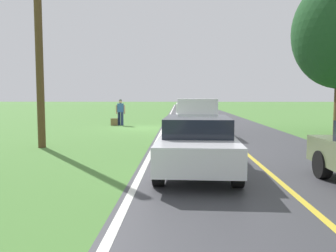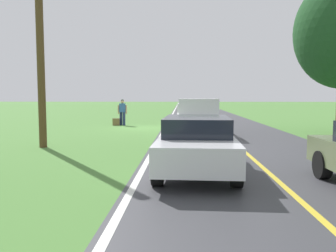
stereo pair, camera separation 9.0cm
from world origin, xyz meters
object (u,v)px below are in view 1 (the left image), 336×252
at_px(pickup_truck_passing, 195,115).
at_px(suitcase_carried, 114,122).
at_px(utility_pole_roadside, 39,49).
at_px(sedan_ahead_same_lane, 197,143).
at_px(hitchhiker_walking, 121,111).

bearing_deg(pickup_truck_passing, suitcase_carried, -45.20).
distance_m(suitcase_carried, utility_pole_roadside, 10.61).
xyz_separation_m(pickup_truck_passing, sedan_ahead_same_lane, (0.38, 8.90, -0.21)).
bearing_deg(utility_pole_roadside, pickup_truck_passing, -141.51).
relative_size(suitcase_carried, utility_pole_roadside, 0.06).
xyz_separation_m(pickup_truck_passing, utility_pole_roadside, (6.04, 4.81, 2.73)).
xyz_separation_m(sedan_ahead_same_lane, utility_pole_roadside, (5.67, -4.09, 2.94)).
height_order(hitchhiker_walking, suitcase_carried, hitchhiker_walking).
height_order(suitcase_carried, pickup_truck_passing, pickup_truck_passing).
distance_m(hitchhiker_walking, pickup_truck_passing, 7.12).
xyz_separation_m(hitchhiker_walking, utility_pole_roadside, (1.30, 10.11, 2.71)).
distance_m(pickup_truck_passing, utility_pole_roadside, 8.19).
xyz_separation_m(suitcase_carried, utility_pole_roadside, (0.89, 10.00, 3.46)).
bearing_deg(hitchhiker_walking, utility_pole_roadside, 82.67).
height_order(suitcase_carried, utility_pole_roadside, utility_pole_roadside).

